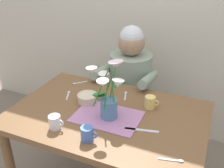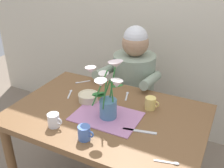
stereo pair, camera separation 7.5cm
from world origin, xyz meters
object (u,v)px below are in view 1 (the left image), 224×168
(dinner_knife, at_px, (142,130))
(coffee_cup, at_px, (150,102))
(ceramic_bowl, at_px, (87,98))
(seated_person, at_px, (130,92))
(flower_vase, at_px, (109,94))
(ceramic_mug, at_px, (87,134))
(tea_cup, at_px, (55,122))

(dinner_knife, xyz_separation_m, coffee_cup, (-0.03, 0.25, 0.04))
(ceramic_bowl, bearing_deg, seated_person, 79.11)
(flower_vase, xyz_separation_m, ceramic_mug, (-0.02, -0.24, -0.12))
(ceramic_bowl, bearing_deg, flower_vase, -28.17)
(ceramic_bowl, relative_size, ceramic_mug, 1.46)
(seated_person, relative_size, flower_vase, 3.31)
(flower_vase, xyz_separation_m, dinner_knife, (0.22, -0.05, -0.15))
(ceramic_mug, height_order, tea_cup, same)
(seated_person, relative_size, dinner_knife, 5.97)
(ceramic_mug, bearing_deg, seated_person, 95.34)
(flower_vase, bearing_deg, ceramic_mug, -93.90)
(ceramic_mug, distance_m, coffee_cup, 0.49)
(seated_person, relative_size, tea_cup, 12.20)
(seated_person, distance_m, flower_vase, 0.74)
(ceramic_mug, xyz_separation_m, coffee_cup, (0.21, 0.44, 0.00))
(tea_cup, height_order, coffee_cup, same)
(seated_person, height_order, dinner_knife, seated_person)
(ceramic_bowl, distance_m, coffee_cup, 0.41)
(ceramic_mug, bearing_deg, coffee_cup, 64.28)
(flower_vase, xyz_separation_m, coffee_cup, (0.20, 0.20, -0.12))
(seated_person, height_order, coffee_cup, seated_person)
(tea_cup, relative_size, coffee_cup, 1.00)
(ceramic_bowl, relative_size, tea_cup, 1.46)
(ceramic_bowl, xyz_separation_m, tea_cup, (-0.03, -0.33, 0.01))
(flower_vase, bearing_deg, tea_cup, -136.57)
(ceramic_bowl, height_order, coffee_cup, coffee_cup)
(flower_vase, relative_size, dinner_knife, 1.80)
(tea_cup, bearing_deg, seated_person, 81.36)
(seated_person, bearing_deg, coffee_cup, -59.40)
(ceramic_bowl, xyz_separation_m, ceramic_mug, (0.19, -0.35, 0.01))
(dinner_knife, relative_size, tea_cup, 2.04)
(seated_person, bearing_deg, flower_vase, -84.02)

